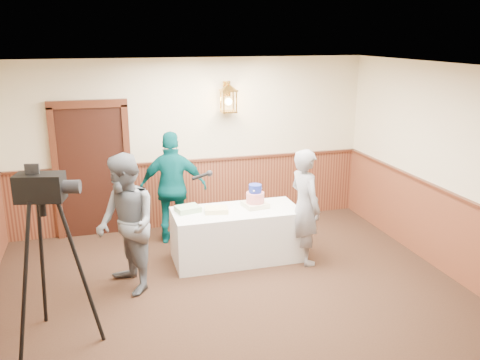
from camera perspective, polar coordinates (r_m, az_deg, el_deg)
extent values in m
plane|color=#321D13|center=(5.82, 1.44, -16.78)|extent=(7.00, 7.00, 0.00)
cube|color=beige|center=(8.48, -5.52, 4.05)|extent=(6.00, 0.02, 2.80)
cube|color=white|center=(4.90, 1.68, 11.90)|extent=(6.00, 7.00, 0.02)
cube|color=#4F2416|center=(8.67, -5.34, -1.47)|extent=(5.98, 0.04, 1.10)
cube|color=#4B2214|center=(8.51, -5.42, 2.16)|extent=(5.98, 0.07, 0.04)
cube|color=black|center=(8.38, -16.20, 0.88)|extent=(1.00, 0.06, 2.10)
cube|color=silver|center=(7.35, -0.43, -6.15)|extent=(1.80, 0.80, 0.75)
cube|color=beige|center=(7.35, 1.70, -2.77)|extent=(0.37, 0.37, 0.06)
cylinder|color=#C50009|center=(7.31, 1.71, -1.97)|extent=(0.26, 0.26, 0.15)
cylinder|color=navy|center=(7.27, 1.72, -0.96)|extent=(0.18, 0.18, 0.12)
cube|color=#F1D690|center=(7.13, -2.67, -3.37)|extent=(0.36, 0.29, 0.07)
cube|color=#A1C98E|center=(7.19, -5.88, -3.25)|extent=(0.37, 0.32, 0.08)
imported|color=slate|center=(6.46, -12.67, -4.91)|extent=(0.91, 1.03, 1.77)
cylinder|color=black|center=(6.60, -4.51, 0.41)|extent=(0.23, 0.08, 0.09)
sphere|color=black|center=(6.63, -3.45, 0.74)|extent=(0.08, 0.08, 0.08)
imported|color=gray|center=(7.17, 7.29, -3.01)|extent=(0.50, 0.67, 1.66)
imported|color=#054E50|center=(7.88, -7.51, -0.87)|extent=(1.09, 0.61, 1.75)
cube|color=black|center=(5.31, -21.55, -0.77)|extent=(0.49, 0.34, 0.27)
cylinder|color=black|center=(5.22, -18.47, -0.72)|extent=(0.21, 0.17, 0.14)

